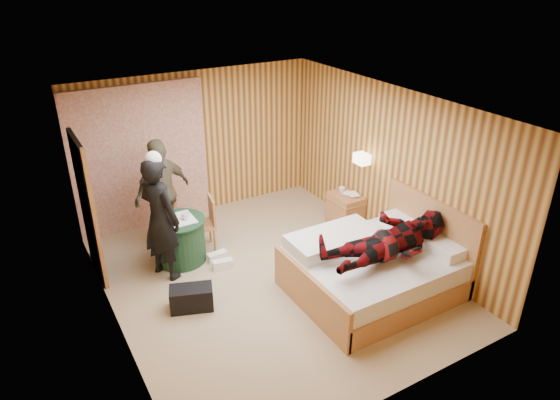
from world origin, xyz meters
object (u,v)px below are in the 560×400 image
woman_standing (160,219)px  chair_near (206,220)px  nightstand (345,210)px  man_at_table (163,192)px  bed (375,268)px  chair_far (166,212)px  duffel_bag (192,298)px  wall_lamp (362,159)px  round_table (180,240)px  man_on_bed (393,232)px

woman_standing → chair_near: bearing=-89.6°
nightstand → man_at_table: size_ratio=0.34×
bed → chair_far: 3.34m
nightstand → woman_standing: (-3.11, 0.11, 0.61)m
duffel_bag → nightstand: bearing=34.8°
wall_lamp → round_table: wall_lamp is taller
wall_lamp → chair_far: bearing=155.9°
round_table → chair_near: size_ratio=0.91×
bed → nightstand: bearing=65.5°
chair_far → duffel_bag: (-0.29, -1.80, -0.38)m
wall_lamp → chair_far: (-2.82, 1.26, -0.76)m
nightstand → wall_lamp: bearing=-81.2°
duffel_bag → man_at_table: bearing=101.0°
round_table → wall_lamp: bearing=-12.6°
nightstand → round_table: bearing=172.7°
wall_lamp → woman_standing: bearing=173.0°
nightstand → man_on_bed: 2.15m
bed → man_at_table: (-2.02, 2.67, 0.53)m
man_at_table → man_on_bed: size_ratio=0.97×
chair_far → man_on_bed: bearing=-50.8°
duffel_bag → round_table: bearing=96.2°
round_table → woman_standing: size_ratio=0.43×
wall_lamp → man_at_table: bearing=155.5°
duffel_bag → woman_standing: bearing=112.3°
wall_lamp → duffel_bag: 3.36m
woman_standing → duffel_bag: bearing=157.7°
woman_standing → man_at_table: woman_standing is taller
chair_near → man_on_bed: 2.90m
man_at_table → man_on_bed: (2.05, -2.90, 0.14)m
chair_near → woman_standing: bearing=-54.3°
nightstand → woman_standing: woman_standing is taller
bed → chair_near: size_ratio=2.48×
man_at_table → man_on_bed: bearing=104.0°
bed → round_table: 2.86m
nightstand → chair_far: 2.96m
chair_near → duffel_bag: size_ratio=1.56×
nightstand → chair_far: (-2.78, 0.98, 0.25)m
wall_lamp → woman_standing: size_ratio=0.14×
nightstand → chair_near: (-2.31, 0.48, 0.20)m
woman_standing → man_on_bed: 3.11m
round_table → man_on_bed: (2.05, -2.25, 0.66)m
duffel_bag → woman_standing: size_ratio=0.30×
wall_lamp → round_table: bearing=167.4°
nightstand → bed: bearing=-114.5°
woman_standing → round_table: bearing=-77.5°
wall_lamp → nightstand: (-0.04, 0.28, -1.01)m
bed → nightstand: bed is taller
nightstand → woman_standing: 3.17m
bed → woman_standing: bearing=142.9°
bed → woman_standing: (-2.35, 1.77, 0.57)m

